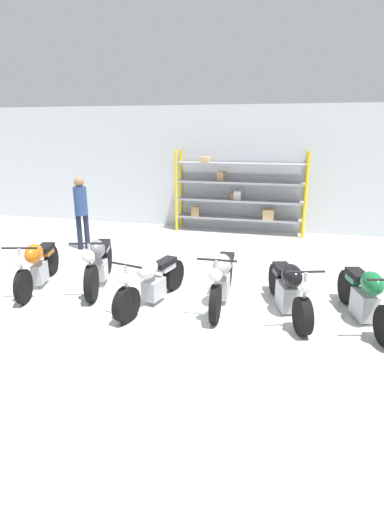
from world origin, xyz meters
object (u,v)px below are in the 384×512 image
(motorcycle_orange, at_px, (37,264))
(motorcycle_silver, at_px, (222,277))
(shelving_rack, at_px, (239,192))
(person_browsing, at_px, (81,207))
(motorcycle_green, at_px, (367,297))
(motorcycle_white, at_px, (152,282))
(motorcycle_black, at_px, (289,288))
(motorcycle_grey, at_px, (99,262))

(motorcycle_orange, xyz_separation_m, motorcycle_silver, (3.56, 0.14, -0.00))
(shelving_rack, distance_m, person_browsing, 4.49)
(motorcycle_orange, bearing_deg, shelving_rack, 135.38)
(motorcycle_orange, height_order, motorcycle_green, motorcycle_orange)
(shelving_rack, relative_size, motorcycle_silver, 1.73)
(motorcycle_green, bearing_deg, motorcycle_white, -102.11)
(shelving_rack, relative_size, motorcycle_black, 1.83)
(motorcycle_black, bearing_deg, motorcycle_white, -101.00)
(shelving_rack, distance_m, motorcycle_grey, 5.38)
(motorcycle_green, height_order, person_browsing, person_browsing)
(motorcycle_grey, xyz_separation_m, motorcycle_silver, (2.46, -0.22, -0.00))
(shelving_rack, relative_size, motorcycle_white, 1.81)
(motorcycle_black, bearing_deg, motorcycle_orange, -106.40)
(person_browsing, bearing_deg, motorcycle_black, -149.76)
(person_browsing, bearing_deg, motorcycle_white, -168.04)
(motorcycle_orange, distance_m, person_browsing, 2.68)
(motorcycle_grey, relative_size, person_browsing, 1.15)
(motorcycle_green, bearing_deg, shelving_rack, -167.34)
(motorcycle_orange, relative_size, motorcycle_white, 0.99)
(shelving_rack, height_order, motorcycle_silver, shelving_rack)
(motorcycle_green, bearing_deg, motorcycle_black, -108.99)
(motorcycle_orange, relative_size, motorcycle_grey, 0.98)
(motorcycle_grey, relative_size, motorcycle_white, 1.01)
(motorcycle_orange, height_order, motorcycle_silver, motorcycle_silver)
(shelving_rack, relative_size, motorcycle_green, 1.86)
(motorcycle_grey, distance_m, motorcycle_green, 4.81)
(motorcycle_grey, xyz_separation_m, motorcycle_green, (4.79, -0.39, -0.06))
(motorcycle_black, distance_m, motorcycle_green, 1.20)
(motorcycle_grey, bearing_deg, motorcycle_orange, -87.51)
(person_browsing, bearing_deg, motorcycle_green, -146.02)
(motorcycle_white, bearing_deg, person_browsing, -121.40)
(motorcycle_orange, distance_m, motorcycle_white, 2.39)
(motorcycle_grey, distance_m, motorcycle_silver, 2.47)
(motorcycle_orange, relative_size, person_browsing, 1.12)
(shelving_rack, height_order, person_browsing, shelving_rack)
(shelving_rack, relative_size, motorcycle_grey, 1.80)
(motorcycle_white, bearing_deg, shelving_rack, -174.93)
(motorcycle_grey, xyz_separation_m, person_browsing, (-1.54, 2.22, 0.60))
(person_browsing, bearing_deg, motorcycle_grey, -178.79)
(motorcycle_grey, bearing_deg, motorcycle_green, 69.97)
(motorcycle_orange, height_order, motorcycle_grey, motorcycle_grey)
(motorcycle_white, bearing_deg, motorcycle_orange, -81.52)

